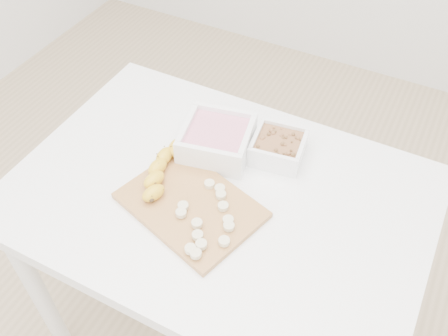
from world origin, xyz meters
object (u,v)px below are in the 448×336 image
at_px(bowl_yogurt, 217,139).
at_px(banana, 162,170).
at_px(table, 219,217).
at_px(bowl_granola, 278,147).
at_px(cutting_board, 191,205).

bearing_deg(bowl_yogurt, banana, -115.89).
bearing_deg(banana, table, 9.09).
distance_m(table, banana, 0.19).
xyz_separation_m(bowl_granola, cutting_board, (-0.11, -0.25, -0.02)).
bearing_deg(banana, cutting_board, -23.17).
bearing_deg(table, bowl_yogurt, 118.99).
bearing_deg(bowl_yogurt, cutting_board, -80.38).
xyz_separation_m(bowl_yogurt, banana, (-0.07, -0.15, -0.01)).
xyz_separation_m(bowl_yogurt, bowl_granola, (0.15, 0.06, -0.01)).
bearing_deg(banana, bowl_yogurt, 63.81).
xyz_separation_m(cutting_board, banana, (-0.11, 0.04, 0.03)).
height_order(bowl_yogurt, banana, bowl_yogurt).
bearing_deg(bowl_yogurt, bowl_granola, 21.20).
relative_size(bowl_granola, cutting_board, 0.47).
height_order(table, bowl_yogurt, bowl_yogurt).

